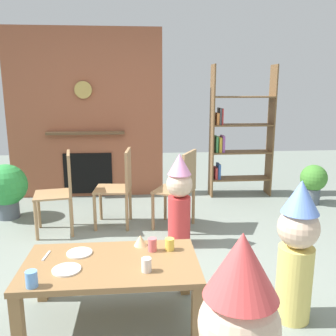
% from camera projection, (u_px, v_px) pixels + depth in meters
% --- Properties ---
extents(ground_plane, '(12.00, 12.00, 0.00)m').
position_uv_depth(ground_plane, '(154.00, 280.00, 3.10)').
color(ground_plane, gray).
extents(brick_fireplace_feature, '(2.20, 0.28, 2.40)m').
position_uv_depth(brick_fireplace_feature, '(86.00, 115.00, 5.29)').
color(brick_fireplace_feature, '#935138').
rests_on(brick_fireplace_feature, ground_plane).
extents(bookshelf, '(0.90, 0.28, 1.90)m').
position_uv_depth(bookshelf, '(237.00, 137.00, 5.35)').
color(bookshelf, brown).
rests_on(bookshelf, ground_plane).
extents(coffee_table, '(1.19, 0.67, 0.44)m').
position_uv_depth(coffee_table, '(111.00, 270.00, 2.51)').
color(coffee_table, olive).
rests_on(coffee_table, ground_plane).
extents(paper_cup_near_left, '(0.06, 0.06, 0.10)m').
position_uv_depth(paper_cup_near_left, '(152.00, 245.00, 2.65)').
color(paper_cup_near_left, '#E5666B').
rests_on(paper_cup_near_left, coffee_table).
extents(paper_cup_near_right, '(0.07, 0.07, 0.10)m').
position_uv_depth(paper_cup_near_right, '(32.00, 279.00, 2.17)').
color(paper_cup_near_right, '#669EE0').
rests_on(paper_cup_near_right, coffee_table).
extents(paper_cup_center, '(0.07, 0.07, 0.09)m').
position_uv_depth(paper_cup_center, '(170.00, 244.00, 2.67)').
color(paper_cup_center, '#F2CC4C').
rests_on(paper_cup_center, coffee_table).
extents(paper_cup_far_left, '(0.07, 0.07, 0.09)m').
position_uv_depth(paper_cup_far_left, '(146.00, 265.00, 2.36)').
color(paper_cup_far_left, silver).
rests_on(paper_cup_far_left, coffee_table).
extents(paper_plate_front, '(0.19, 0.19, 0.01)m').
position_uv_depth(paper_plate_front, '(67.00, 270.00, 2.38)').
color(paper_plate_front, white).
rests_on(paper_plate_front, coffee_table).
extents(paper_plate_rear, '(0.18, 0.18, 0.01)m').
position_uv_depth(paper_plate_rear, '(79.00, 253.00, 2.61)').
color(paper_plate_rear, white).
rests_on(paper_plate_rear, coffee_table).
extents(birthday_cake_slice, '(0.10, 0.10, 0.08)m').
position_uv_depth(birthday_cake_slice, '(140.00, 240.00, 2.74)').
color(birthday_cake_slice, '#EAC68C').
rests_on(birthday_cake_slice, coffee_table).
extents(table_fork, '(0.03, 0.15, 0.01)m').
position_uv_depth(table_fork, '(46.00, 256.00, 2.58)').
color(table_fork, silver).
rests_on(table_fork, coffee_table).
extents(child_in_pink, '(0.28, 0.28, 1.01)m').
position_uv_depth(child_in_pink, '(297.00, 248.00, 2.48)').
color(child_in_pink, '#E0CC66').
rests_on(child_in_pink, ground_plane).
extents(child_by_the_chairs, '(0.26, 0.26, 0.96)m').
position_uv_depth(child_by_the_chairs, '(179.00, 198.00, 3.70)').
color(child_by_the_chairs, '#D13838').
rests_on(child_by_the_chairs, ground_plane).
extents(dining_chair_left, '(0.46, 0.46, 0.90)m').
position_uv_depth(dining_chair_left, '(62.00, 188.00, 4.03)').
color(dining_chair_left, '#9E7A51').
rests_on(dining_chair_left, ground_plane).
extents(dining_chair_middle, '(0.43, 0.43, 0.90)m').
position_uv_depth(dining_chair_middle, '(120.00, 183.00, 4.22)').
color(dining_chair_middle, '#9E7A51').
rests_on(dining_chair_middle, ground_plane).
extents(dining_chair_right, '(0.54, 0.54, 0.90)m').
position_uv_depth(dining_chair_right, '(181.00, 185.00, 4.13)').
color(dining_chair_right, '#9E7A51').
rests_on(dining_chair_right, ground_plane).
extents(potted_plant_tall, '(0.36, 0.36, 0.55)m').
position_uv_depth(potted_plant_tall, '(313.00, 181.00, 5.04)').
color(potted_plant_tall, '#4C5660').
rests_on(potted_plant_tall, ground_plane).
extents(potted_plant_short, '(0.51, 0.51, 0.68)m').
position_uv_depth(potted_plant_short, '(6.00, 187.00, 4.49)').
color(potted_plant_short, '#4C5660').
rests_on(potted_plant_short, ground_plane).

